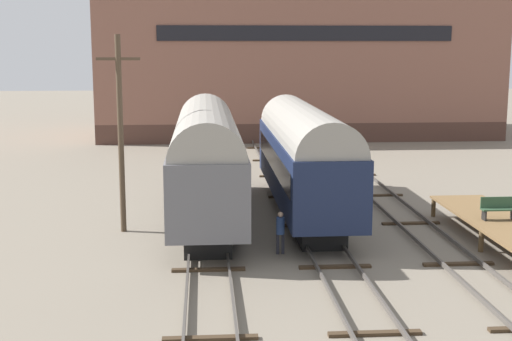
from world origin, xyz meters
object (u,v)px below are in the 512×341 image
object	(u,v)px
bench	(498,208)
train_car_navy	(304,153)
person_worker	(280,229)
utility_pole	(121,131)
train_car_grey	(206,155)

from	to	relation	value
bench	train_car_navy	bearing A→B (deg)	143.05
person_worker	utility_pole	bearing A→B (deg)	148.78
bench	person_worker	distance (m)	8.94
utility_pole	train_car_grey	bearing A→B (deg)	26.01
train_car_grey	bench	xyz separation A→B (m)	(11.64, -4.65, -1.53)
bench	utility_pole	bearing A→B (deg)	169.21
train_car_grey	bench	world-z (taller)	train_car_grey
train_car_navy	person_worker	world-z (taller)	train_car_navy
train_car_navy	train_car_grey	bearing A→B (deg)	-171.16
utility_pole	train_car_navy	bearing A→B (deg)	16.83
bench	person_worker	size ratio (longest dim) A/B	0.85
train_car_navy	person_worker	xyz separation A→B (m)	(-1.77, -6.29, -1.93)
person_worker	train_car_navy	bearing A→B (deg)	74.30
train_car_navy	utility_pole	world-z (taller)	utility_pole
train_car_grey	utility_pole	bearing A→B (deg)	-153.99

